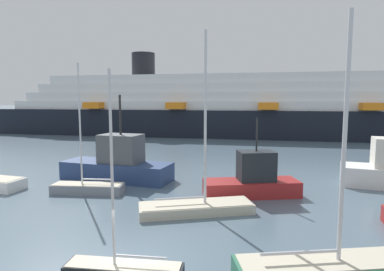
{
  "coord_description": "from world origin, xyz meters",
  "views": [
    {
      "loc": [
        3.61,
        -11.02,
        6.25
      ],
      "look_at": [
        0.0,
        14.97,
        3.32
      ],
      "focal_mm": 30.37,
      "sensor_mm": 36.0,
      "label": 1
    }
  ],
  "objects_px": {
    "fishing_boat_0": "(253,180)",
    "cruise_ship": "(224,109)",
    "sailboat_3": "(324,267)",
    "sailboat_0": "(88,187)",
    "sailboat_6": "(124,269)",
    "sailboat_2": "(196,205)",
    "channel_buoy_0": "(375,170)",
    "fishing_boat_1": "(118,164)"
  },
  "relations": [
    {
      "from": "fishing_boat_0",
      "to": "cruise_ship",
      "type": "bearing_deg",
      "value": 81.42
    },
    {
      "from": "sailboat_3",
      "to": "fishing_boat_0",
      "type": "distance_m",
      "value": 10.04
    },
    {
      "from": "sailboat_0",
      "to": "sailboat_6",
      "type": "relative_size",
      "value": 1.18
    },
    {
      "from": "sailboat_0",
      "to": "sailboat_2",
      "type": "bearing_deg",
      "value": 157.21
    },
    {
      "from": "sailboat_3",
      "to": "cruise_ship",
      "type": "distance_m",
      "value": 45.94
    },
    {
      "from": "sailboat_2",
      "to": "channel_buoy_0",
      "type": "bearing_deg",
      "value": 21.95
    },
    {
      "from": "sailboat_6",
      "to": "fishing_boat_1",
      "type": "xyz_separation_m",
      "value": [
        -5.28,
        13.5,
        0.85
      ]
    },
    {
      "from": "sailboat_3",
      "to": "fishing_boat_1",
      "type": "height_order",
      "value": "sailboat_3"
    },
    {
      "from": "sailboat_0",
      "to": "fishing_boat_1",
      "type": "height_order",
      "value": "sailboat_0"
    },
    {
      "from": "sailboat_3",
      "to": "fishing_boat_0",
      "type": "height_order",
      "value": "sailboat_3"
    },
    {
      "from": "fishing_boat_0",
      "to": "channel_buoy_0",
      "type": "relative_size",
      "value": 3.98
    },
    {
      "from": "sailboat_6",
      "to": "cruise_ship",
      "type": "height_order",
      "value": "cruise_ship"
    },
    {
      "from": "sailboat_0",
      "to": "fishing_boat_1",
      "type": "distance_m",
      "value": 3.94
    },
    {
      "from": "sailboat_6",
      "to": "fishing_boat_1",
      "type": "relative_size",
      "value": 0.8
    },
    {
      "from": "channel_buoy_0",
      "to": "sailboat_2",
      "type": "bearing_deg",
      "value": -139.73
    },
    {
      "from": "sailboat_3",
      "to": "sailboat_6",
      "type": "distance_m",
      "value": 6.95
    },
    {
      "from": "fishing_boat_0",
      "to": "sailboat_2",
      "type": "bearing_deg",
      "value": -144.95
    },
    {
      "from": "sailboat_6",
      "to": "fishing_boat_0",
      "type": "bearing_deg",
      "value": -115.03
    },
    {
      "from": "sailboat_0",
      "to": "fishing_boat_1",
      "type": "xyz_separation_m",
      "value": [
        0.7,
        3.79,
        0.81
      ]
    },
    {
      "from": "sailboat_3",
      "to": "channel_buoy_0",
      "type": "xyz_separation_m",
      "value": [
        8.59,
        17.82,
        -0.19
      ]
    },
    {
      "from": "sailboat_0",
      "to": "sailboat_2",
      "type": "relative_size",
      "value": 0.87
    },
    {
      "from": "fishing_boat_0",
      "to": "channel_buoy_0",
      "type": "height_order",
      "value": "fishing_boat_0"
    },
    {
      "from": "sailboat_2",
      "to": "sailboat_6",
      "type": "xyz_separation_m",
      "value": [
        -1.68,
        -6.96,
        -0.05
      ]
    },
    {
      "from": "fishing_boat_1",
      "to": "cruise_ship",
      "type": "bearing_deg",
      "value": 88.88
    },
    {
      "from": "sailboat_2",
      "to": "fishing_boat_1",
      "type": "bearing_deg",
      "value": 118.47
    },
    {
      "from": "channel_buoy_0",
      "to": "sailboat_3",
      "type": "bearing_deg",
      "value": -115.75
    },
    {
      "from": "fishing_boat_1",
      "to": "channel_buoy_0",
      "type": "bearing_deg",
      "value": 24.66
    },
    {
      "from": "sailboat_3",
      "to": "channel_buoy_0",
      "type": "distance_m",
      "value": 19.78
    },
    {
      "from": "sailboat_0",
      "to": "fishing_boat_0",
      "type": "relative_size",
      "value": 1.34
    },
    {
      "from": "sailboat_2",
      "to": "fishing_boat_0",
      "type": "xyz_separation_m",
      "value": [
        3.23,
        3.72,
        0.59
      ]
    },
    {
      "from": "sailboat_2",
      "to": "sailboat_6",
      "type": "relative_size",
      "value": 1.36
    },
    {
      "from": "cruise_ship",
      "to": "fishing_boat_1",
      "type": "bearing_deg",
      "value": -98.02
    },
    {
      "from": "cruise_ship",
      "to": "channel_buoy_0",
      "type": "bearing_deg",
      "value": -59.45
    },
    {
      "from": "fishing_boat_0",
      "to": "sailboat_3",
      "type": "bearing_deg",
      "value": -92.5
    },
    {
      "from": "fishing_boat_0",
      "to": "fishing_boat_1",
      "type": "distance_m",
      "value": 10.58
    },
    {
      "from": "sailboat_0",
      "to": "sailboat_6",
      "type": "xyz_separation_m",
      "value": [
        5.98,
        -9.71,
        -0.04
      ]
    },
    {
      "from": "fishing_boat_1",
      "to": "channel_buoy_0",
      "type": "xyz_separation_m",
      "value": [
        20.78,
        5.16,
        -0.94
      ]
    },
    {
      "from": "sailboat_3",
      "to": "sailboat_0",
      "type": "bearing_deg",
      "value": 131.53
    },
    {
      "from": "sailboat_0",
      "to": "sailboat_3",
      "type": "height_order",
      "value": "sailboat_3"
    },
    {
      "from": "sailboat_2",
      "to": "channel_buoy_0",
      "type": "height_order",
      "value": "sailboat_2"
    },
    {
      "from": "fishing_boat_0",
      "to": "fishing_boat_1",
      "type": "xyz_separation_m",
      "value": [
        -10.2,
        2.82,
        0.21
      ]
    },
    {
      "from": "sailboat_0",
      "to": "sailboat_6",
      "type": "height_order",
      "value": "sailboat_0"
    }
  ]
}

